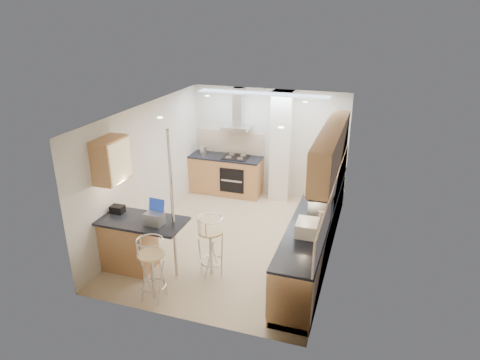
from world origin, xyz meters
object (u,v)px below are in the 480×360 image
(microwave, at_px, (321,205))
(bar_stool_end, at_px, (211,246))
(laptop, at_px, (155,219))
(bar_stool_near, at_px, (152,269))
(bread_bin, at_px, (307,228))

(microwave, height_order, bar_stool_end, microwave)
(laptop, height_order, bar_stool_near, laptop)
(bar_stool_near, height_order, bread_bin, bread_bin)
(microwave, xyz_separation_m, laptop, (-2.43, -1.25, -0.05))
(bar_stool_near, distance_m, bar_stool_end, 1.07)
(laptop, xyz_separation_m, bar_stool_end, (0.82, 0.31, -0.52))
(bar_stool_end, bearing_deg, bread_bin, -50.57)
(microwave, distance_m, laptop, 2.74)
(bar_stool_end, bearing_deg, bar_stool_near, -179.14)
(microwave, bearing_deg, bar_stool_end, 114.60)
(laptop, xyz_separation_m, bar_stool_near, (0.24, -0.59, -0.52))
(bar_stool_near, bearing_deg, bar_stool_end, 35.19)
(laptop, bearing_deg, bar_stool_near, -63.55)
(bar_stool_near, bearing_deg, microwave, 17.84)
(bread_bin, bearing_deg, laptop, -170.13)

